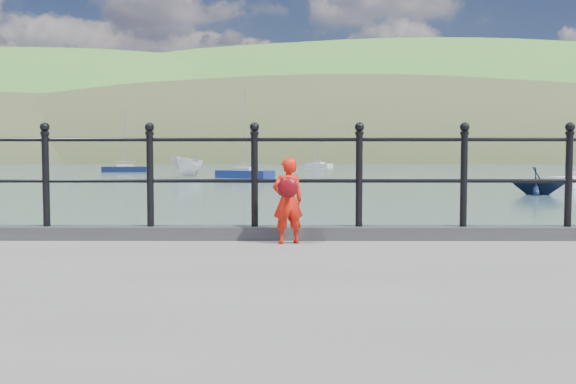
{
  "coord_description": "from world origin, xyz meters",
  "views": [
    {
      "loc": [
        -0.19,
        -7.13,
        1.95
      ],
      "look_at": [
        -0.22,
        -0.2,
        1.55
      ],
      "focal_mm": 38.0,
      "sensor_mm": 36.0,
      "label": 1
    }
  ],
  "objects_px": {
    "child": "(288,200)",
    "sailboat_deep": "(319,166)",
    "launch_navy": "(538,181)",
    "railing": "(307,168)",
    "launch_white": "(188,167)",
    "sailboat_left": "(125,169)",
    "sailboat_port": "(245,174)"
  },
  "relations": [
    {
      "from": "sailboat_port",
      "to": "railing",
      "type": "bearing_deg",
      "value": -51.24
    },
    {
      "from": "sailboat_deep",
      "to": "sailboat_port",
      "type": "relative_size",
      "value": 1.01
    },
    {
      "from": "sailboat_left",
      "to": "sailboat_port",
      "type": "relative_size",
      "value": 0.99
    },
    {
      "from": "child",
      "to": "launch_navy",
      "type": "height_order",
      "value": "child"
    },
    {
      "from": "railing",
      "to": "launch_white",
      "type": "height_order",
      "value": "railing"
    },
    {
      "from": "launch_navy",
      "to": "launch_white",
      "type": "bearing_deg",
      "value": 73.76
    },
    {
      "from": "sailboat_left",
      "to": "sailboat_port",
      "type": "xyz_separation_m",
      "value": [
        16.61,
        -21.29,
        0.0
      ]
    },
    {
      "from": "child",
      "to": "sailboat_port",
      "type": "relative_size",
      "value": 0.12
    },
    {
      "from": "sailboat_left",
      "to": "sailboat_port",
      "type": "height_order",
      "value": "sailboat_port"
    },
    {
      "from": "sailboat_left",
      "to": "sailboat_deep",
      "type": "relative_size",
      "value": 0.99
    },
    {
      "from": "launch_navy",
      "to": "sailboat_port",
      "type": "distance_m",
      "value": 29.41
    },
    {
      "from": "railing",
      "to": "sailboat_port",
      "type": "distance_m",
      "value": 48.48
    },
    {
      "from": "child",
      "to": "sailboat_left",
      "type": "height_order",
      "value": "sailboat_left"
    },
    {
      "from": "launch_white",
      "to": "sailboat_deep",
      "type": "height_order",
      "value": "sailboat_deep"
    },
    {
      "from": "sailboat_left",
      "to": "launch_white",
      "type": "bearing_deg",
      "value": -64.3
    },
    {
      "from": "railing",
      "to": "sailboat_port",
      "type": "bearing_deg",
      "value": 95.15
    },
    {
      "from": "launch_navy",
      "to": "sailboat_deep",
      "type": "relative_size",
      "value": 0.34
    },
    {
      "from": "launch_white",
      "to": "sailboat_left",
      "type": "relative_size",
      "value": 0.63
    },
    {
      "from": "railing",
      "to": "sailboat_left",
      "type": "distance_m",
      "value": 72.65
    },
    {
      "from": "railing",
      "to": "sailboat_deep",
      "type": "bearing_deg",
      "value": 87.26
    },
    {
      "from": "sailboat_deep",
      "to": "sailboat_port",
      "type": "bearing_deg",
      "value": -53.95
    },
    {
      "from": "railing",
      "to": "launch_navy",
      "type": "height_order",
      "value": "railing"
    },
    {
      "from": "child",
      "to": "sailboat_deep",
      "type": "relative_size",
      "value": 0.12
    },
    {
      "from": "launch_white",
      "to": "launch_navy",
      "type": "xyz_separation_m",
      "value": [
        22.41,
        -26.94,
        -0.26
      ]
    },
    {
      "from": "launch_navy",
      "to": "child",
      "type": "bearing_deg",
      "value": -173.37
    },
    {
      "from": "child",
      "to": "launch_white",
      "type": "distance_m",
      "value": 52.34
    },
    {
      "from": "launch_navy",
      "to": "sailboat_port",
      "type": "bearing_deg",
      "value": 68.89
    },
    {
      "from": "sailboat_port",
      "to": "launch_navy",
      "type": "bearing_deg",
      "value": -21.51
    },
    {
      "from": "child",
      "to": "launch_white",
      "type": "bearing_deg",
      "value": -96.77
    },
    {
      "from": "railing",
      "to": "sailboat_left",
      "type": "bearing_deg",
      "value": 106.77
    },
    {
      "from": "child",
      "to": "sailboat_left",
      "type": "relative_size",
      "value": 0.12
    },
    {
      "from": "railing",
      "to": "sailboat_left",
      "type": "relative_size",
      "value": 2.25
    }
  ]
}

